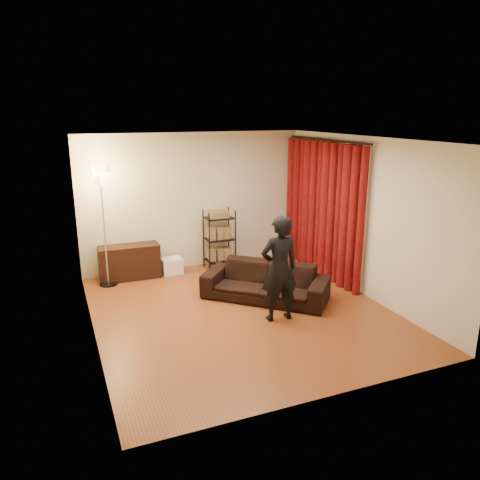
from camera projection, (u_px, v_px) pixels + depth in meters
name	position (u px, v px, depth m)	size (l,w,h in m)	color
floor	(241.00, 311.00, 7.48)	(5.00, 5.00, 0.00)	brown
ceiling	(241.00, 139.00, 6.75)	(5.00, 5.00, 0.00)	white
wall_back	(194.00, 201.00, 9.34)	(5.00, 5.00, 0.00)	beige
wall_front	(332.00, 285.00, 4.88)	(5.00, 5.00, 0.00)	beige
wall_left	(87.00, 245.00, 6.29)	(5.00, 5.00, 0.00)	beige
wall_right	(364.00, 217.00, 7.93)	(5.00, 5.00, 0.00)	beige
curtain_rod	(326.00, 140.00, 8.57)	(0.04, 0.04, 2.65)	black
curtain	(322.00, 210.00, 8.91)	(0.22, 2.65, 2.55)	#620F10
sofa	(265.00, 282.00, 7.89)	(2.09, 0.82, 0.61)	black
person	(279.00, 269.00, 6.99)	(0.60, 0.39, 1.64)	black
media_cabinet	(130.00, 262.00, 8.87)	(1.12, 0.42, 0.65)	black
storage_boxes	(172.00, 266.00, 9.15)	(0.39, 0.31, 0.32)	white
wire_shelf	(219.00, 239.00, 9.41)	(0.55, 0.38, 1.20)	black
floor_lamp	(104.00, 227.00, 8.33)	(0.40, 0.40, 2.20)	silver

